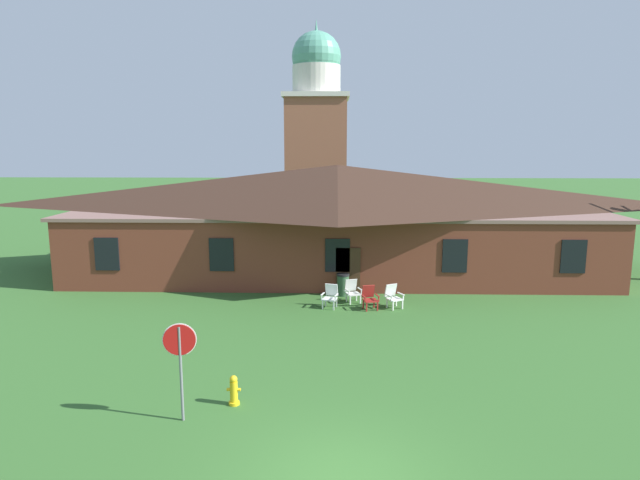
# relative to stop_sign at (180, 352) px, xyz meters

# --- Properties ---
(ground_plane) EXTENTS (200.00, 200.00, 0.00)m
(ground_plane) POSITION_rel_stop_sign_xyz_m (3.80, -2.31, -1.75)
(ground_plane) COLOR #336028
(brick_building) EXTENTS (26.94, 10.40, 5.56)m
(brick_building) POSITION_rel_stop_sign_xyz_m (3.80, 16.53, 1.09)
(brick_building) COLOR brown
(brick_building) RESTS_ON ground
(dome_tower) EXTENTS (5.18, 5.18, 16.27)m
(dome_tower) POSITION_rel_stop_sign_xyz_m (2.18, 32.45, 5.58)
(dome_tower) COLOR #93563D
(dome_tower) RESTS_ON ground
(stop_sign) EXTENTS (0.80, 0.17, 2.45)m
(stop_sign) POSITION_rel_stop_sign_xyz_m (0.00, 0.00, 0.00)
(stop_sign) COLOR slate
(stop_sign) RESTS_ON ground
(lawn_chair_by_porch) EXTENTS (0.74, 0.79, 0.96)m
(lawn_chair_by_porch) POSITION_rel_stop_sign_xyz_m (3.51, 9.42, -1.25)
(lawn_chair_by_porch) COLOR white
(lawn_chair_by_porch) RESTS_ON ground
(lawn_chair_near_door) EXTENTS (0.77, 0.82, 0.96)m
(lawn_chair_near_door) POSITION_rel_stop_sign_xyz_m (4.43, 10.22, -1.25)
(lawn_chair_near_door) COLOR silver
(lawn_chair_near_door) RESTS_ON ground
(lawn_chair_left_end) EXTENTS (0.74, 0.78, 0.96)m
(lawn_chair_left_end) POSITION_rel_stop_sign_xyz_m (5.10, 9.26, -1.25)
(lawn_chair_left_end) COLOR maroon
(lawn_chair_left_end) RESTS_ON ground
(lawn_chair_middle) EXTENTS (0.82, 0.85, 0.96)m
(lawn_chair_middle) POSITION_rel_stop_sign_xyz_m (6.08, 9.46, -1.25)
(lawn_chair_middle) COLOR silver
(lawn_chair_middle) RESTS_ON ground
(fire_hydrant) EXTENTS (0.36, 0.28, 0.79)m
(fire_hydrant) POSITION_rel_stop_sign_xyz_m (1.09, 0.84, -1.37)
(fire_hydrant) COLOR gold
(fire_hydrant) RESTS_ON ground
(trash_bin) EXTENTS (0.56, 0.56, 0.98)m
(trash_bin) POSITION_rel_stop_sign_xyz_m (4.05, 11.23, -1.25)
(trash_bin) COLOR #335638
(trash_bin) RESTS_ON ground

